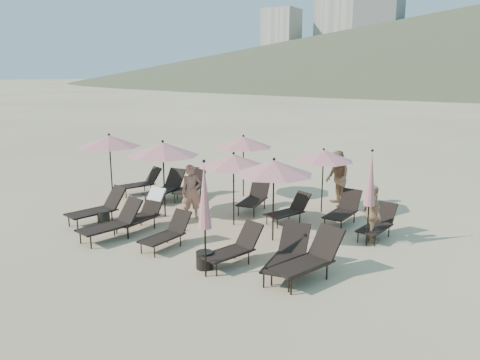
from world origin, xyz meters
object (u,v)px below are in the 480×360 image
Objects in this scene: lounger_1 at (143,211)px; side_table_1 at (204,260)px; lounger_8 at (255,197)px; umbrella_open_3 at (243,142)px; lounger_2 at (113,222)px; umbrella_closed_1 at (371,179)px; beachgoer_a at (191,192)px; lounger_13 at (309,258)px; beachgoer_b at (337,179)px; umbrella_open_0 at (163,149)px; lounger_7 at (166,187)px; lounger_12 at (191,185)px; lounger_5 at (288,255)px; side_table_0 at (104,218)px; lounger_6 at (141,182)px; lounger_10 at (343,209)px; lounger_3 at (167,232)px; lounger_4 at (234,247)px; umbrella_open_4 at (323,156)px; lounger_9 at (289,210)px; lounger_11 at (378,223)px; umbrella_open_5 at (109,141)px; umbrella_open_2 at (274,167)px; beachgoer_c at (372,214)px; umbrella_open_1 at (234,161)px; lounger_0 at (99,207)px.

lounger_1 reaches higher than side_table_1.
umbrella_open_3 is (-1.32, 1.38, 1.60)m from lounger_8.
umbrella_closed_1 reaches higher than lounger_2.
beachgoer_a reaches higher than lounger_1.
beachgoer_b is (-1.71, 6.05, 0.47)m from lounger_13.
side_table_1 is (3.58, -2.66, -1.99)m from umbrella_open_0.
lounger_13 is (7.20, -3.41, 0.01)m from lounger_7.
lounger_5 is at bearing -50.02° from lounger_12.
side_table_0 is 2.77m from beachgoer_a.
lounger_10 is at bearing 23.22° from lounger_6.
side_table_1 is 6.90m from beachgoer_b.
lounger_4 reaches higher than lounger_3.
beachgoer_a reaches higher than lounger_12.
umbrella_open_0 is 1.15× the size of umbrella_open_4.
lounger_9 is (6.43, -0.20, -0.04)m from lounger_6.
lounger_9 is 5.66m from side_table_0.
lounger_12 is (-7.10, 0.56, 0.06)m from lounger_11.
lounger_7 is at bearing -163.16° from umbrella_open_4.
umbrella_open_2 is at bearing -5.72° from umbrella_open_5.
lounger_7 is 0.94× the size of lounger_13.
lounger_3 is 0.83× the size of lounger_7.
lounger_6 is 2.10m from umbrella_open_5.
lounger_5 is at bearing 121.69° from beachgoer_c.
umbrella_closed_1 is 7.87m from side_table_0.
umbrella_open_1 is (-2.74, -1.94, 1.55)m from lounger_10.
umbrella_open_0 reaches higher than lounger_12.
umbrella_open_1 is 0.86× the size of umbrella_closed_1.
lounger_5 is at bearing -108.36° from umbrella_closed_1.
lounger_10 is 0.78× the size of umbrella_open_4.
umbrella_closed_1 is 5.62× the size of side_table_0.
umbrella_open_0 is 4.03m from umbrella_open_2.
umbrella_open_4 reaches higher than lounger_0.
umbrella_open_0 is 5.17m from umbrella_open_4.
umbrella_open_1 is 4.85× the size of side_table_0.
lounger_7 is 2.60m from umbrella_open_5.
lounger_1 is 1.04× the size of beachgoer_a.
side_table_0 is at bearing 168.40° from side_table_1.
lounger_0 is at bearing -170.16° from lounger_4.
umbrella_open_0 reaches higher than side_table_1.
lounger_1 is 4.43m from lounger_9.
umbrella_open_5 is (-3.36, 1.86, 1.61)m from lounger_1.
beachgoer_c is (2.31, 1.38, -1.26)m from umbrella_open_2.
umbrella_open_0 is (-0.21, 2.39, 1.71)m from lounger_2.
lounger_8 is 1.13× the size of beachgoer_c.
lounger_9 is 0.82× the size of lounger_13.
lounger_8 is at bearing 36.22° from beachgoer_c.
lounger_7 is at bearing -160.11° from lounger_9.
umbrella_open_3 is at bearing 95.74° from lounger_2.
side_table_1 is at bearing -23.73° from lounger_1.
lounger_8 is (0.15, 4.23, 0.05)m from lounger_3.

